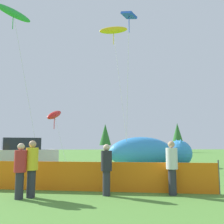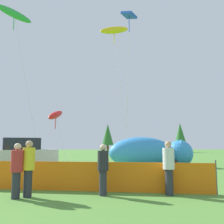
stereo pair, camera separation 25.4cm
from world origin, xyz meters
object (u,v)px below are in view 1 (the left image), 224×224
object	(u,v)px
spectator_in_grey_shirt	(32,166)
kite_red_lizard	(54,115)
folding_chair	(176,168)
kite_yellow_hero	(113,31)
spectator_in_green_shirt	(20,168)
kite_blue_box	(129,19)
parked_car	(23,156)
kite_green_fish	(13,14)
spectator_in_white_shirt	(106,167)
inflatable_cat	(150,153)
spectator_in_black_shirt	(172,165)

from	to	relation	value
spectator_in_grey_shirt	kite_red_lizard	world-z (taller)	kite_red_lizard
folding_chair	kite_yellow_hero	size ratio (longest dim) A/B	0.08
folding_chair	spectator_in_green_shirt	xyz separation A→B (m)	(-6.61, -4.25, 0.43)
kite_yellow_hero	kite_blue_box	distance (m)	3.87
parked_car	kite_green_fish	distance (m)	11.41
kite_blue_box	kite_yellow_hero	bearing A→B (deg)	103.08
kite_red_lizard	parked_car	bearing A→B (deg)	-94.89
kite_red_lizard	spectator_in_white_shirt	bearing A→B (deg)	-73.53
parked_car	spectator_in_green_shirt	xyz separation A→B (m)	(1.94, -7.22, -0.05)
parked_car	folding_chair	world-z (taller)	parked_car
spectator_in_green_shirt	inflatable_cat	bearing A→B (deg)	56.94
inflatable_cat	kite_red_lizard	distance (m)	9.63
spectator_in_black_shirt	spectator_in_green_shirt	bearing A→B (deg)	-176.67
spectator_in_green_shirt	kite_blue_box	world-z (taller)	kite_blue_box
spectator_in_grey_shirt	spectator_in_white_shirt	xyz separation A→B (m)	(2.54, 0.14, -0.07)
spectator_in_grey_shirt	kite_yellow_hero	bearing A→B (deg)	73.06
inflatable_cat	kite_red_lizard	bearing A→B (deg)	134.73
folding_chair	kite_blue_box	size ratio (longest dim) A/B	0.09
spectator_in_grey_shirt	kite_blue_box	distance (m)	13.53
spectator_in_white_shirt	kite_yellow_hero	distance (m)	15.90
spectator_in_grey_shirt	kite_green_fish	xyz separation A→B (m)	(-4.34, 10.04, 10.80)
inflatable_cat	kite_blue_box	size ratio (longest dim) A/B	0.61
folding_chair	kite_blue_box	distance (m)	11.19
spectator_in_white_shirt	kite_green_fish	distance (m)	16.23
spectator_in_grey_shirt	kite_red_lizard	xyz separation A→B (m)	(-1.64, 14.29, 3.35)
spectator_in_green_shirt	spectator_in_white_shirt	xyz separation A→B (m)	(2.86, 0.35, -0.02)
spectator_in_grey_shirt	spectator_in_green_shirt	size ratio (longest dim) A/B	1.05
kite_yellow_hero	kite_green_fish	distance (m)	8.19
spectator_in_black_shirt	kite_blue_box	world-z (taller)	kite_blue_box
kite_blue_box	kite_red_lizard	bearing A→B (deg)	135.43
folding_chair	kite_green_fish	distance (m)	16.62
spectator_in_grey_shirt	kite_red_lizard	distance (m)	14.77
parked_car	kite_red_lizard	size ratio (longest dim) A/B	0.82
parked_car	kite_yellow_hero	xyz separation A→B (m)	(5.90, 4.92, 10.55)
folding_chair	spectator_in_green_shirt	distance (m)	7.87
kite_red_lizard	spectator_in_grey_shirt	bearing A→B (deg)	-83.43
spectator_in_grey_shirt	parked_car	bearing A→B (deg)	107.93
kite_green_fish	kite_red_lizard	bearing A→B (deg)	57.63
folding_chair	kite_green_fish	world-z (taller)	kite_green_fish
folding_chair	kite_yellow_hero	xyz separation A→B (m)	(-2.66, 7.90, 11.03)
spectator_in_black_shirt	spectator_in_grey_shirt	bearing A→B (deg)	-178.92
inflatable_cat	spectator_in_white_shirt	xyz separation A→B (m)	(-3.69, -9.71, -0.08)
folding_chair	kite_green_fish	size ratio (longest dim) A/B	0.08
kite_red_lizard	kite_green_fish	xyz separation A→B (m)	(-2.69, -4.24, 7.45)
kite_yellow_hero	spectator_in_white_shirt	bearing A→B (deg)	-95.31
kite_yellow_hero	kite_green_fish	size ratio (longest dim) A/B	0.97
inflatable_cat	kite_blue_box	bearing A→B (deg)	-153.02
spectator_in_white_shirt	kite_blue_box	bearing A→B (deg)	76.44
kite_red_lizard	kite_blue_box	bearing A→B (deg)	-44.57
parked_car	kite_yellow_hero	size ratio (longest dim) A/B	0.35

